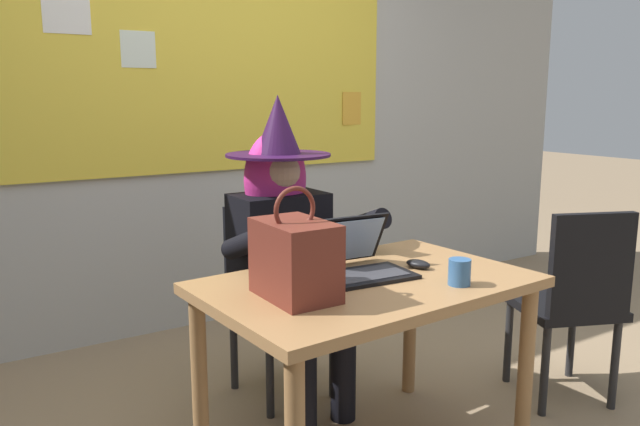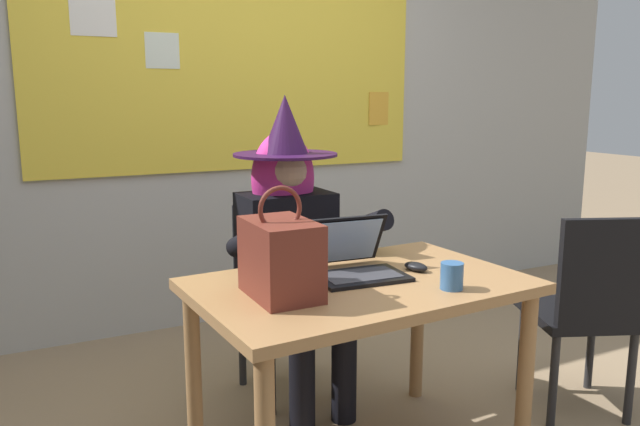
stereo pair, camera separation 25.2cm
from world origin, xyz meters
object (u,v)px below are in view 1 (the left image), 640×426
laptop (359,261)px  coffee_mug (459,272)px  computer_mouse (418,264)px  desk_main (367,305)px  chair_extra_corner (574,296)px  handbag (295,259)px  chair_at_desk (273,288)px  person_costumed (286,235)px

laptop → coffee_mug: (0.22, -0.31, -0.00)m
laptop → computer_mouse: bearing=-11.4°
desk_main → computer_mouse: computer_mouse is taller
chair_extra_corner → laptop: bearing=100.7°
chair_extra_corner → handbag: bearing=108.4°
desk_main → chair_extra_corner: size_ratio=1.36×
coffee_mug → chair_extra_corner: 0.87m
coffee_mug → computer_mouse: bearing=84.6°
desk_main → computer_mouse: size_ratio=11.91×
laptop → coffee_mug: laptop is taller
desk_main → handbag: 0.40m
computer_mouse → chair_at_desk: bearing=94.6°
person_costumed → handbag: (-0.33, -0.65, 0.08)m
chair_extra_corner → person_costumed: bearing=77.0°
person_costumed → handbag: size_ratio=3.70×
person_costumed → coffee_mug: size_ratio=14.73×
computer_mouse → chair_extra_corner: bearing=-25.6°
person_costumed → chair_at_desk: bearing=-178.4°
computer_mouse → coffee_mug: bearing=-110.5°
person_costumed → desk_main: bearing=-0.4°
person_costumed → chair_extra_corner: 1.32m
desk_main → chair_extra_corner: bearing=-7.0°
laptop → chair_extra_corner: 1.09m
chair_at_desk → person_costumed: size_ratio=0.63×
desk_main → computer_mouse: 0.28m
person_costumed → laptop: (0.02, -0.54, -0.00)m
computer_mouse → coffee_mug: size_ratio=1.09×
computer_mouse → chair_extra_corner: chair_extra_corner is taller
coffee_mug → chair_extra_corner: bearing=6.9°
handbag → coffee_mug: (0.56, -0.20, -0.09)m
desk_main → laptop: laptop is taller
computer_mouse → handbag: (-0.59, -0.05, 0.12)m
desk_main → laptop: bearing=76.2°
computer_mouse → chair_extra_corner: size_ratio=0.11×
handbag → coffee_mug: handbag is taller
computer_mouse → handbag: handbag is taller
laptop → chair_extra_corner: bearing=-7.4°
chair_at_desk → person_costumed: person_costumed is taller
desk_main → person_costumed: 0.64m
person_costumed → laptop: size_ratio=3.91×
laptop → coffee_mug: 0.38m
handbag → coffee_mug: size_ratio=3.98×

